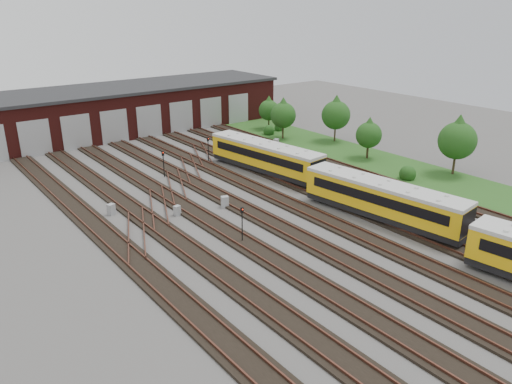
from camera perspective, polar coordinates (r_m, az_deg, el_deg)
ground at (r=42.40m, az=4.92°, el=-3.48°), size 120.00×120.00×0.00m
track_network at (r=42.65m, az=4.23°, el=-3.16°), size 30.40×70.00×0.33m
maintenance_shed at (r=74.60m, az=-16.29°, el=8.97°), size 51.00×12.50×6.35m
grass_verge at (r=61.85m, az=11.83°, el=4.01°), size 8.00×55.00×0.05m
metro_train at (r=43.41m, az=14.31°, el=-0.81°), size 4.45×46.79×3.01m
signal_mast_0 at (r=38.05m, az=-1.60°, el=-3.28°), size 0.22×0.21×2.93m
signal_mast_1 at (r=53.54m, az=-10.54°, el=3.57°), size 0.27×0.25×2.90m
signal_mast_2 at (r=58.76m, az=-5.49°, el=5.29°), size 0.25×0.24×2.81m
signal_mast_3 at (r=47.93m, az=8.12°, el=1.84°), size 0.23×0.22×3.14m
relay_cabinet_0 at (r=44.02m, az=-9.00°, el=-2.11°), size 0.60×0.53×0.89m
relay_cabinet_1 at (r=45.40m, az=-16.22°, el=-1.92°), size 0.73×0.68×0.99m
relay_cabinet_2 at (r=45.23m, az=-3.58°, el=-1.13°), size 0.77×0.70×1.05m
relay_cabinet_3 at (r=66.31m, az=-3.89°, el=5.99°), size 0.68×0.58×1.08m
relay_cabinet_4 at (r=64.71m, az=2.33°, el=5.63°), size 0.77×0.72×1.03m
tree_0 at (r=68.07m, az=3.13°, el=9.10°), size 3.44×3.44×5.71m
tree_1 at (r=73.60m, az=1.48°, el=9.60°), size 2.98×2.98×4.93m
tree_2 at (r=67.31m, az=9.14°, el=9.06°), size 3.79×3.79×6.28m
tree_3 at (r=60.39m, az=12.79°, el=6.71°), size 3.05×3.05×5.06m
tree_4 at (r=57.06m, az=22.09°, el=5.93°), size 3.99×3.99×6.61m
bush_0 at (r=54.68m, az=16.97°, el=2.27°), size 1.74×1.74×1.74m
bush_1 at (r=70.86m, az=1.48°, el=7.21°), size 1.59×1.59×1.59m
bush_2 at (r=73.15m, az=2.65°, el=7.51°), size 1.32×1.32×1.32m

